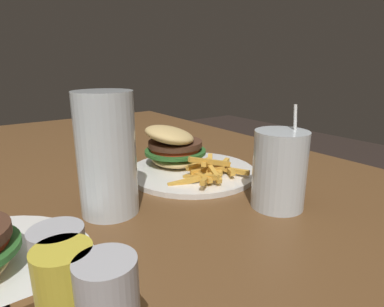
% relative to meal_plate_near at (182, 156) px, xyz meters
% --- Properties ---
extents(dining_table, '(1.57, 1.07, 0.78)m').
position_rel_meal_plate_near_xyz_m(dining_table, '(0.03, 0.17, -0.16)').
color(dining_table, brown).
rests_on(dining_table, ground_plane).
extents(meal_plate_near, '(0.27, 0.26, 0.10)m').
position_rel_meal_plate_near_xyz_m(meal_plate_near, '(0.00, 0.00, 0.00)').
color(meal_plate_near, white).
rests_on(meal_plate_near, dining_table).
extents(beer_glass, '(0.09, 0.09, 0.19)m').
position_rel_meal_plate_near_xyz_m(beer_glass, '(-0.09, 0.20, 0.06)').
color(beer_glass, silver).
rests_on(beer_glass, dining_table).
extents(juice_glass, '(0.08, 0.08, 0.16)m').
position_rel_meal_plate_near_xyz_m(juice_glass, '(-0.23, -0.03, 0.02)').
color(juice_glass, silver).
rests_on(juice_glass, dining_table).
extents(spoon, '(0.15, 0.14, 0.02)m').
position_rel_meal_plate_near_xyz_m(spoon, '(0.00, 0.18, -0.03)').
color(spoon, silver).
rests_on(spoon, dining_table).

